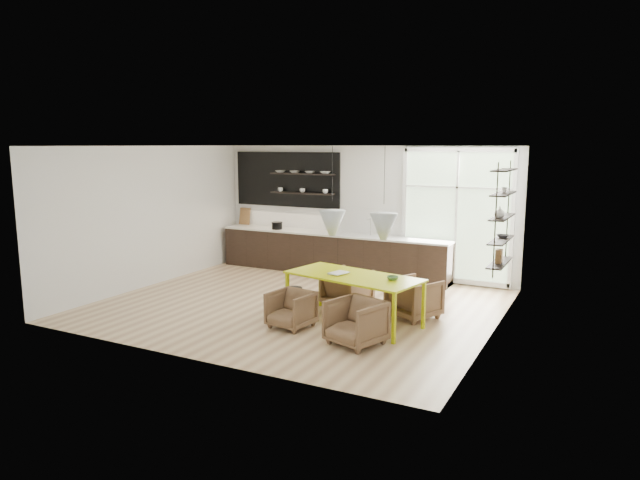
% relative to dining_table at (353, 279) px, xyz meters
% --- Properties ---
extents(room, '(7.02, 6.01, 2.91)m').
position_rel_dining_table_xyz_m(room, '(-0.76, 1.59, 0.71)').
color(room, beige).
rests_on(room, ground).
extents(kitchen_run, '(5.54, 0.69, 2.75)m').
position_rel_dining_table_xyz_m(kitchen_run, '(-2.03, 3.18, -0.16)').
color(kitchen_run, black).
rests_on(kitchen_run, ground).
extents(right_shelving, '(0.26, 1.22, 1.90)m').
position_rel_dining_table_xyz_m(right_shelving, '(2.02, 1.66, 0.90)').
color(right_shelving, black).
rests_on(right_shelving, ground).
extents(dining_table, '(2.37, 1.43, 0.81)m').
position_rel_dining_table_xyz_m(dining_table, '(0.00, 0.00, 0.00)').
color(dining_table, '#B0BC07').
rests_on(dining_table, ground).
extents(armchair_back_left, '(0.88, 0.90, 0.69)m').
position_rel_dining_table_xyz_m(armchair_back_left, '(-0.52, 0.90, -0.41)').
color(armchair_back_left, brown).
rests_on(armchair_back_left, ground).
extents(armchair_back_right, '(1.00, 1.01, 0.69)m').
position_rel_dining_table_xyz_m(armchair_back_right, '(0.81, 0.75, -0.41)').
color(armchair_back_right, brown).
rests_on(armchair_back_right, ground).
extents(armchair_front_left, '(0.73, 0.74, 0.60)m').
position_rel_dining_table_xyz_m(armchair_front_left, '(-0.80, -0.67, -0.46)').
color(armchair_front_left, brown).
rests_on(armchair_front_left, ground).
extents(armchair_front_right, '(0.92, 0.94, 0.68)m').
position_rel_dining_table_xyz_m(armchair_front_right, '(0.45, -0.93, -0.42)').
color(armchair_front_right, brown).
rests_on(armchair_front_right, ground).
extents(wire_stool, '(0.30, 0.30, 0.38)m').
position_rel_dining_table_xyz_m(wire_stool, '(-1.30, 0.31, -0.51)').
color(wire_stool, black).
rests_on(wire_stool, ground).
extents(table_book, '(0.32, 0.37, 0.03)m').
position_rel_dining_table_xyz_m(table_book, '(-0.37, 0.01, 0.07)').
color(table_book, white).
rests_on(table_book, dining_table).
extents(table_bowl, '(0.25, 0.25, 0.06)m').
position_rel_dining_table_xyz_m(table_bowl, '(0.68, -0.01, 0.08)').
color(table_bowl, '#50774C').
rests_on(table_bowl, dining_table).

